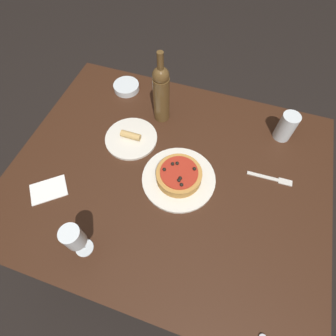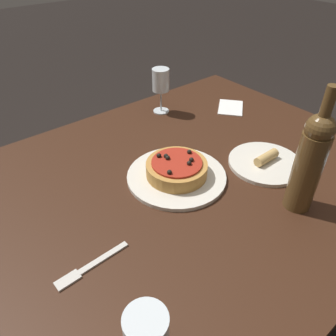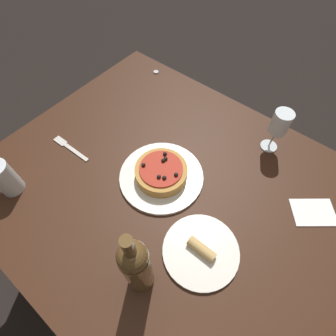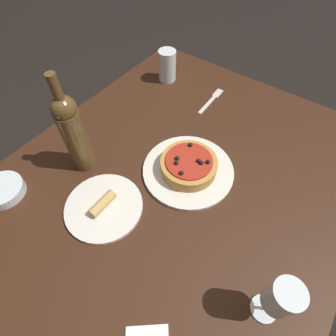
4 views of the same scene
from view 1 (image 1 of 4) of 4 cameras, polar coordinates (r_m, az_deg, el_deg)
name	(u,v)px [view 1 (image 1 of 4)]	position (r m, az deg, el deg)	size (l,w,h in m)	color
ground_plane	(168,230)	(1.76, 0.02, -13.39)	(14.00, 14.00, 0.00)	black
dining_table	(168,183)	(1.14, 0.03, -3.30)	(1.28, 1.04, 0.75)	#381E11
dinner_plate	(179,179)	(1.05, 2.34, -2.32)	(0.29, 0.29, 0.01)	silver
pizza	(179,175)	(1.03, 2.40, -1.54)	(0.18, 0.18, 0.06)	#BC843D
wine_glass	(74,238)	(0.88, -19.84, -14.11)	(0.07, 0.07, 0.18)	silver
wine_bottle	(161,93)	(1.15, -1.48, 16.00)	(0.07, 0.07, 0.34)	brown
water_cup	(286,127)	(1.23, 24.35, 8.21)	(0.07, 0.07, 0.13)	silver
side_bowl	(126,87)	(1.38, -9.04, 17.04)	(0.13, 0.13, 0.03)	silver
fork	(273,179)	(1.13, 21.80, -2.21)	(0.18, 0.03, 0.00)	beige
side_plate	(131,138)	(1.17, -8.02, 6.48)	(0.23, 0.23, 0.04)	silver
paper_napkin	(49,190)	(1.13, -24.55, -4.36)	(0.17, 0.16, 0.00)	white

